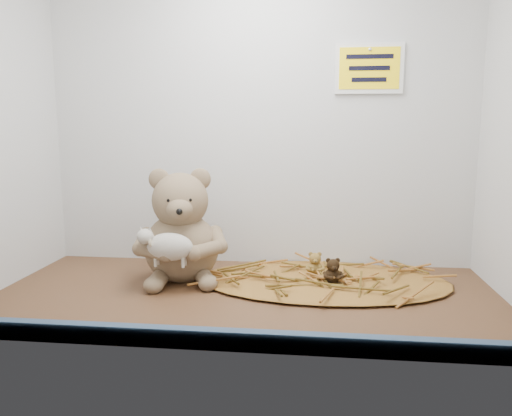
# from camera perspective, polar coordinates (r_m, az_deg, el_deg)

# --- Properties ---
(alcove_shell) EXTENTS (1.20, 0.60, 0.90)m
(alcove_shell) POSITION_cam_1_polar(r_m,az_deg,el_deg) (1.22, -0.75, 11.89)
(alcove_shell) COLOR #412A16
(alcove_shell) RESTS_ON ground
(front_rail) EXTENTS (1.19, 0.02, 0.04)m
(front_rail) POSITION_cam_1_polar(r_m,az_deg,el_deg) (0.93, -3.76, -14.73)
(front_rail) COLOR #364D67
(front_rail) RESTS_ON shelf_floor
(straw_bed) EXTENTS (0.64, 0.37, 0.01)m
(straw_bed) POSITION_cam_1_polar(r_m,az_deg,el_deg) (1.30, 7.70, -8.22)
(straw_bed) COLOR brown
(straw_bed) RESTS_ON shelf_floor
(main_teddy) EXTENTS (0.28, 0.29, 0.29)m
(main_teddy) POSITION_cam_1_polar(r_m,az_deg,el_deg) (1.30, -8.58, -1.91)
(main_teddy) COLOR #8B7755
(main_teddy) RESTS_ON shelf_floor
(toy_lamb) EXTENTS (0.15, 0.09, 0.09)m
(toy_lamb) POSITION_cam_1_polar(r_m,az_deg,el_deg) (1.21, -9.82, -4.40)
(toy_lamb) COLOR beige
(toy_lamb) RESTS_ON main_teddy
(mini_teddy_tan) EXTENTS (0.05, 0.06, 0.06)m
(mini_teddy_tan) POSITION_cam_1_polar(r_m,az_deg,el_deg) (1.32, 6.75, -6.22)
(mini_teddy_tan) COLOR olive
(mini_teddy_tan) RESTS_ON straw_bed
(mini_teddy_brown) EXTENTS (0.06, 0.06, 0.07)m
(mini_teddy_brown) POSITION_cam_1_polar(r_m,az_deg,el_deg) (1.26, 8.77, -6.98)
(mini_teddy_brown) COLOR black
(mini_teddy_brown) RESTS_ON straw_bed
(wall_sign) EXTENTS (0.16, 0.01, 0.11)m
(wall_sign) POSITION_cam_1_polar(r_m,az_deg,el_deg) (1.43, 12.80, 15.30)
(wall_sign) COLOR yellow
(wall_sign) RESTS_ON back_wall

